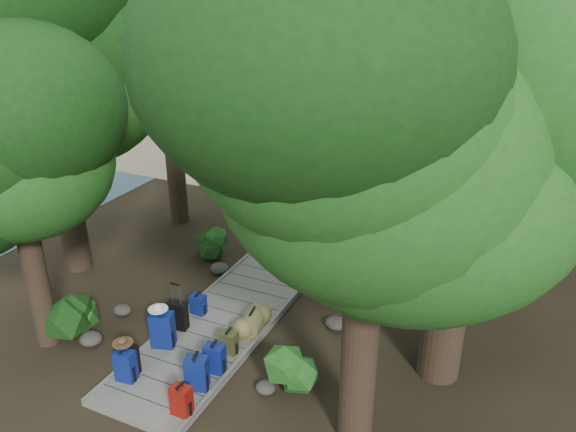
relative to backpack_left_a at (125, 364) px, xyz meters
The scene contains 50 objects.
ground 4.28m from the backpack_left_a, 81.38° to the left, with size 120.00×120.00×0.00m, color #312618.
sand_beach 20.22m from the backpack_left_a, 88.19° to the left, with size 40.00×22.00×0.02m, color #CAAF88.
water_bay 42.86m from the backpack_left_a, 137.04° to the left, with size 50.00×60.00×0.02m, color #284754.
distant_hill 65.38m from the backpack_left_a, 127.02° to the left, with size 32.00×16.00×12.00m, color black.
boardwalk 5.26m from the backpack_left_a, 83.02° to the left, with size 2.00×12.00×0.12m, color slate.
backpack_left_a is the anchor object (origin of this frame).
backpack_left_b 0.18m from the backpack_left_a, 115.53° to the left, with size 0.37×0.26×0.67m, color black, non-canonical shape.
backpack_left_c 1.13m from the backpack_left_a, 89.99° to the left, with size 0.44×0.32×0.82m, color navy, non-canonical shape.
backpack_left_d 2.39m from the backpack_left_a, 90.06° to the left, with size 0.32×0.23×0.49m, color navy, non-canonical shape.
backpack_right_a 1.45m from the backpack_left_a, 11.48° to the right, with size 0.34×0.24×0.61m, color #7F1A01, non-canonical shape.
backpack_right_b 1.35m from the backpack_left_a, 15.59° to the left, with size 0.40×0.28×0.71m, color navy, non-canonical shape.
backpack_right_c 1.62m from the backpack_left_a, 33.34° to the left, with size 0.37×0.26×0.63m, color navy, non-canonical shape.
backpack_right_d 1.98m from the backpack_left_a, 48.78° to the left, with size 0.33×0.24×0.51m, color #3B441F, non-canonical shape.
duffel_right_khaki 2.70m from the backpack_left_a, 59.40° to the left, with size 0.44×0.67×0.44m, color olive, non-canonical shape.
suitcase_on_boardwalk 1.74m from the backpack_left_a, 92.46° to the left, with size 0.40×0.22×0.63m, color black, non-canonical shape.
lone_suitcase_on_sand 12.49m from the backpack_left_a, 85.91° to the left, with size 0.42×0.24×0.66m, color black, non-canonical shape.
hat_brown 0.44m from the backpack_left_a, 132.25° to the left, with size 0.39×0.39×0.12m, color #51351E, non-canonical shape.
hat_white 1.27m from the backpack_left_a, 93.54° to the left, with size 0.39×0.39×0.13m, color silver, non-canonical shape.
kayak 14.55m from the backpack_left_a, 101.35° to the left, with size 0.71×3.26×0.33m, color #A50E13.
sun_lounger 13.86m from the backpack_left_a, 73.08° to the left, with size 0.63×1.95×0.63m, color silver, non-canonical shape.
tree_right_a 5.56m from the backpack_left_a, ahead, with size 4.87×4.87×8.11m, color black, non-canonical shape.
tree_right_b 7.75m from the backpack_left_a, 28.42° to the left, with size 6.24×6.24×11.15m, color black, non-canonical shape.
tree_right_c 8.45m from the backpack_left_a, 50.35° to the left, with size 5.40×5.40×9.35m, color black, non-canonical shape.
tree_right_d 11.00m from the backpack_left_a, 53.55° to the left, with size 6.19×6.19×11.35m, color black, non-canonical shape.
tree_right_e 12.74m from the backpack_left_a, 67.65° to the left, with size 5.58×5.58×10.05m, color black, non-canonical shape.
tree_left_a 3.61m from the backpack_left_a, behind, with size 3.82×3.82×6.37m, color black, non-canonical shape.
tree_left_b 6.59m from the backpack_left_a, 143.54° to the left, with size 5.20×5.20×9.36m, color black, non-canonical shape.
tree_left_c 8.13m from the backpack_left_a, 117.59° to the left, with size 4.47×4.47×7.77m, color black, non-canonical shape.
tree_back_a 19.77m from the backpack_left_a, 93.64° to the left, with size 5.13×5.13×8.89m, color black, non-canonical shape.
tree_back_b 20.57m from the backpack_left_a, 82.28° to the left, with size 4.95×4.95×8.84m, color black, non-canonical shape.
tree_back_c 20.94m from the backpack_left_a, 74.29° to the left, with size 5.00×5.00×9.00m, color black, non-canonical shape.
tree_back_d 19.10m from the backpack_left_a, 104.20° to the left, with size 5.35×5.35×8.91m, color black, non-canonical shape.
palm_right_a 11.87m from the backpack_left_a, 70.56° to the left, with size 4.36×4.36×7.44m, color #1B4613, non-canonical shape.
palm_right_b 16.94m from the backpack_left_a, 68.81° to the left, with size 4.00×4.00×7.72m, color #1B4613, non-canonical shape.
palm_right_c 17.38m from the backpack_left_a, 78.46° to the left, with size 4.93×4.93×7.84m, color #1B4613, non-canonical shape.
palm_left_a 12.49m from the backpack_left_a, 111.15° to the left, with size 4.56×4.56×7.26m, color #1B4613, non-canonical shape.
rock_left_a 1.64m from the backpack_left_a, 156.39° to the left, with size 0.49×0.44×0.27m, color #4C473F, non-canonical shape.
rock_left_b 2.42m from the backpack_left_a, 132.25° to the left, with size 0.41×0.37×0.22m, color #4C473F, non-canonical shape.
rock_left_c 4.33m from the backpack_left_a, 98.27° to the left, with size 0.47×0.42×0.26m, color #4C473F, non-canonical shape.
rock_left_d 7.29m from the backpack_left_a, 101.36° to the left, with size 0.29×0.26×0.16m, color #4C473F, non-canonical shape.
rock_right_a 2.59m from the backpack_left_a, 20.23° to the left, with size 0.38×0.34×0.21m, color #4C473F, non-canonical shape.
rock_right_b 4.37m from the backpack_left_a, 48.77° to the left, with size 0.47×0.42×0.26m, color #4C473F, non-canonical shape.
rock_right_c 6.43m from the backpack_left_a, 66.78° to the left, with size 0.32×0.29×0.18m, color #4C473F, non-canonical shape.
rock_right_d 8.85m from the backpack_left_a, 68.15° to the left, with size 0.49×0.44×0.27m, color #4C473F, non-canonical shape.
shrub_left_a 2.13m from the backpack_left_a, 159.16° to the left, with size 1.08×1.08×0.97m, color #19531A, non-canonical shape.
shrub_left_b 5.16m from the backpack_left_a, 103.84° to the left, with size 0.81×0.81×0.73m, color #19531A, non-canonical shape.
shrub_left_c 9.18m from the backpack_left_a, 102.86° to the left, with size 1.30×1.30×1.17m, color #19531A, non-canonical shape.
shrub_right_a 3.05m from the backpack_left_a, 23.78° to the left, with size 0.93×0.93×0.84m, color #19531A, non-canonical shape.
shrub_right_b 6.72m from the backpack_left_a, 63.67° to the left, with size 1.28×1.28×1.15m, color #19531A, non-canonical shape.
shrub_right_c 9.72m from the backpack_left_a, 71.83° to the left, with size 0.72×0.72×0.65m, color #19531A, non-canonical shape.
Camera 1 is at (5.53, -10.40, 7.08)m, focal length 35.00 mm.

